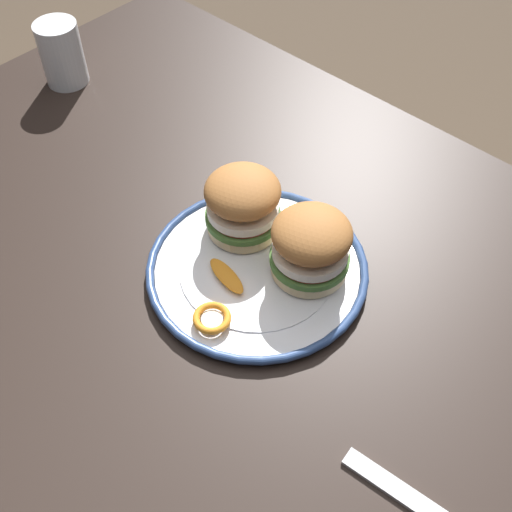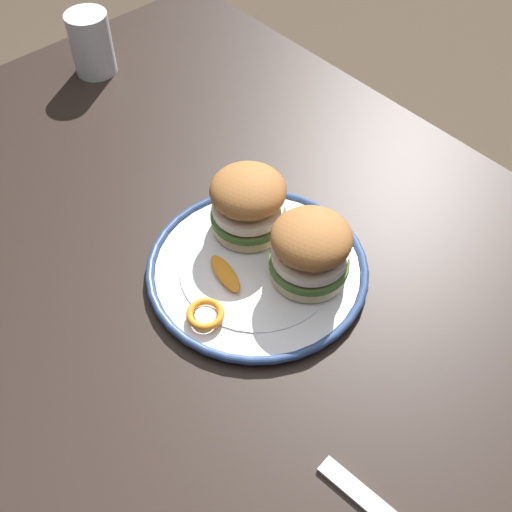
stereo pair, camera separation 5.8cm
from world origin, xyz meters
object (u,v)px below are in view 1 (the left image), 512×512
at_px(dinner_plate, 256,270).
at_px(drinking_glass, 63,57).
at_px(sandwich_half_left, 245,204).
at_px(sandwich_half_right, 311,245).
at_px(dining_table, 227,286).

xyz_separation_m(dinner_plate, drinking_glass, (-0.58, 0.10, 0.04)).
height_order(sandwich_half_left, drinking_glass, same).
bearing_deg(sandwich_half_left, sandwich_half_right, 1.95).
bearing_deg(dinner_plate, drinking_glass, 169.89).
relative_size(sandwich_half_left, drinking_glass, 0.96).
height_order(dining_table, drinking_glass, drinking_glass).
height_order(dining_table, sandwich_half_left, sandwich_half_left).
xyz_separation_m(sandwich_half_left, drinking_glass, (-0.52, 0.06, -0.02)).
height_order(dining_table, dinner_plate, dinner_plate).
distance_m(sandwich_half_left, drinking_glass, 0.53).
relative_size(dining_table, sandwich_half_left, 11.59).
xyz_separation_m(dinner_plate, sandwich_half_right, (0.06, 0.05, 0.06)).
height_order(dinner_plate, sandwich_half_left, sandwich_half_left).
distance_m(sandwich_half_right, drinking_glass, 0.64).
distance_m(dining_table, dinner_plate, 0.12).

